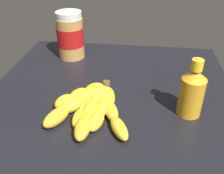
# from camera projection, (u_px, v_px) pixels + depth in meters

# --- Properties ---
(ground_plane) EXTENTS (0.88, 0.69, 0.03)m
(ground_plane) POSITION_uv_depth(u_px,v_px,m) (107.00, 116.00, 0.65)
(ground_plane) COLOR black
(banana_bunch) EXTENTS (0.23, 0.22, 0.04)m
(banana_bunch) POSITION_uv_depth(u_px,v_px,m) (91.00, 105.00, 0.63)
(banana_bunch) COLOR yellow
(banana_bunch) RESTS_ON ground_plane
(peanut_butter_jar) EXTENTS (0.09, 0.09, 0.16)m
(peanut_butter_jar) POSITION_uv_depth(u_px,v_px,m) (70.00, 36.00, 0.87)
(peanut_butter_jar) COLOR #BF8442
(peanut_butter_jar) RESTS_ON ground_plane
(honey_bottle) EXTENTS (0.06, 0.06, 0.15)m
(honey_bottle) POSITION_uv_depth(u_px,v_px,m) (192.00, 91.00, 0.60)
(honey_bottle) COLOR orange
(honey_bottle) RESTS_ON ground_plane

